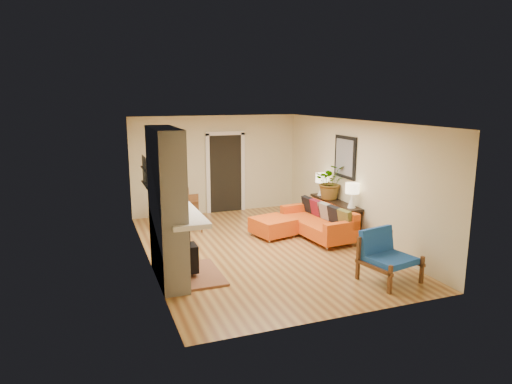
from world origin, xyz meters
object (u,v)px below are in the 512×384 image
at_px(lamp_near, 352,192).
at_px(houseplant, 331,182).
at_px(dining_table, 183,203).
at_px(lamp_far, 322,182).
at_px(blue_chair, 385,253).
at_px(console_table, 335,207).
at_px(sofa, 320,222).
at_px(ottoman, 273,226).

relative_size(lamp_near, houseplant, 0.64).
relative_size(dining_table, houseplant, 1.90).
xyz_separation_m(lamp_near, lamp_far, (0.00, 1.36, 0.00)).
distance_m(blue_chair, houseplant, 3.14).
height_order(console_table, lamp_near, lamp_near).
distance_m(sofa, lamp_far, 1.26).
bearing_deg(blue_chair, console_table, 76.94).
height_order(sofa, houseplant, houseplant).
distance_m(lamp_near, houseplant, 0.90).
bearing_deg(lamp_far, dining_table, 162.00).
distance_m(lamp_far, houseplant, 0.47).
xyz_separation_m(sofa, dining_table, (-2.70, 1.94, 0.22)).
height_order(ottoman, blue_chair, blue_chair).
bearing_deg(lamp_near, houseplant, 90.64).
height_order(dining_table, lamp_far, lamp_far).
distance_m(sofa, houseplant, 1.04).
distance_m(ottoman, console_table, 1.54).
bearing_deg(blue_chair, lamp_near, 72.91).
height_order(lamp_far, houseplant, houseplant).
height_order(blue_chair, houseplant, houseplant).
xyz_separation_m(ottoman, houseplant, (1.48, 0.05, 0.91)).
bearing_deg(lamp_near, blue_chair, -107.09).
xyz_separation_m(sofa, blue_chair, (-0.15, -2.56, 0.13)).
xyz_separation_m(sofa, lamp_near, (0.50, -0.46, 0.73)).
bearing_deg(lamp_far, lamp_near, -90.00).
bearing_deg(sofa, ottoman, 158.85).
relative_size(ottoman, blue_chair, 1.01).
relative_size(sofa, ottoman, 2.04).
height_order(sofa, blue_chair, blue_chair).
relative_size(dining_table, lamp_far, 2.95).
bearing_deg(ottoman, sofa, -21.15).
xyz_separation_m(ottoman, lamp_far, (1.49, 0.52, 0.82)).
xyz_separation_m(blue_chair, lamp_far, (0.65, 3.46, 0.59)).
bearing_deg(sofa, console_table, 24.11).
xyz_separation_m(blue_chair, lamp_near, (0.65, 2.10, 0.59)).
height_order(dining_table, lamp_near, lamp_near).
bearing_deg(ottoman, blue_chair, -73.98).
bearing_deg(lamp_near, ottoman, 150.47).
xyz_separation_m(blue_chair, console_table, (0.65, 2.79, 0.11)).
bearing_deg(console_table, houseplant, 92.69).
bearing_deg(ottoman, lamp_far, 19.10).
height_order(console_table, lamp_far, lamp_far).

